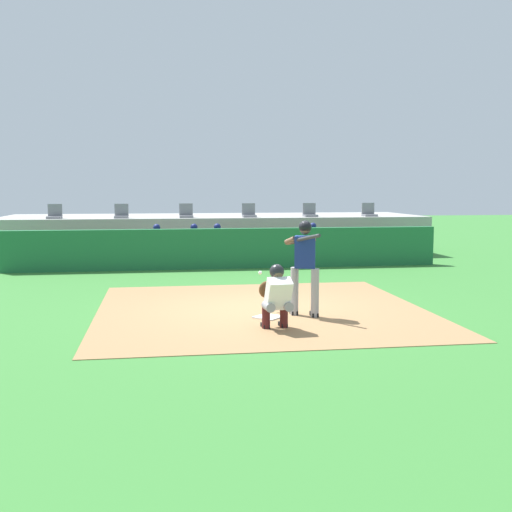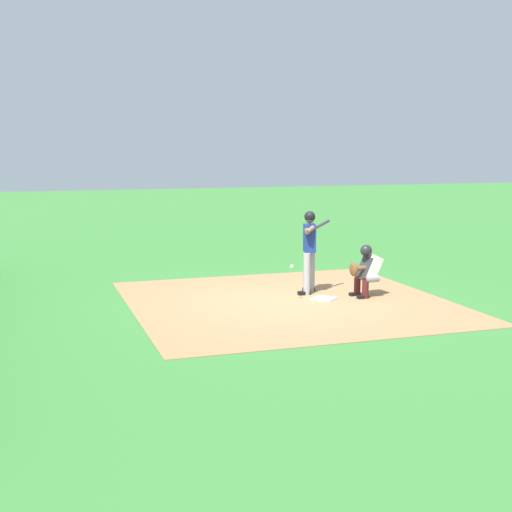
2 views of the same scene
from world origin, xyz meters
The scene contains 18 objects.
ground_plane centered at (0.00, 0.00, 0.00)m, with size 80.00×80.00×0.00m, color #387A33.
dirt_infield centered at (0.00, 0.00, 0.01)m, with size 6.40×6.40×0.01m, color #9E754C.
home_plate centered at (0.00, -0.80, 0.02)m, with size 0.44×0.44×0.02m, color white.
batter_at_plate centered at (0.69, -0.75, 1.04)m, with size 0.61×0.84×1.80m.
catcher_crouched centered at (-0.03, -1.74, 0.61)m, with size 0.52×2.06×1.13m.
dugout_wall centered at (0.00, 6.50, 0.60)m, with size 13.00×0.30×1.20m, color #1E6638.
dugout_bench centered at (0.00, 7.50, 0.23)m, with size 11.80×0.44×0.45m, color olive.
dugout_player_0 centered at (-2.07, 7.34, 0.67)m, with size 0.49×0.70×1.30m.
dugout_player_1 centered at (-0.92, 7.34, 0.67)m, with size 0.49×0.70×1.30m.
dugout_player_2 centered at (-0.19, 7.34, 0.67)m, with size 0.49×0.70×1.30m.
dugout_player_3 centered at (2.89, 7.34, 0.67)m, with size 0.49×0.70×1.30m.
stands_platform centered at (0.00, 10.90, 0.70)m, with size 15.00×4.40×1.40m, color #9E9E99.
stadium_seat_0 centered at (-5.42, 9.38, 1.53)m, with size 0.46×0.46×0.48m.
stadium_seat_1 centered at (-3.25, 9.38, 1.53)m, with size 0.46×0.46×0.48m.
stadium_seat_2 centered at (-1.08, 9.38, 1.53)m, with size 0.46×0.46×0.48m.
stadium_seat_3 centered at (1.08, 9.38, 1.53)m, with size 0.46×0.46×0.48m.
stadium_seat_4 centered at (3.25, 9.38, 1.53)m, with size 0.46×0.46×0.48m.
stadium_seat_5 centered at (5.42, 9.38, 1.53)m, with size 0.46×0.46×0.48m.
Camera 1 is at (-1.94, -11.96, 2.40)m, focal length 43.60 mm.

